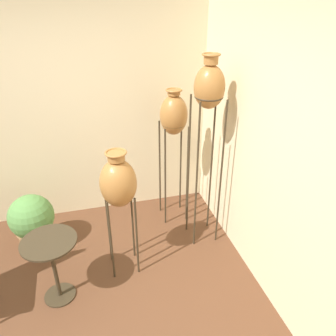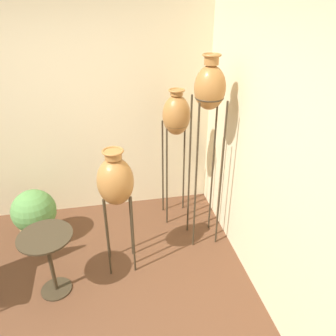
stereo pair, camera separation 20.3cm
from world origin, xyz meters
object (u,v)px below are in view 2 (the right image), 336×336
object	(u,v)px
vase_stand_tall	(210,93)
potted_plant	(35,215)
vase_stand_short	(115,182)
side_table	(48,251)
vase_stand_medium	(176,117)

from	to	relation	value
vase_stand_tall	potted_plant	size ratio (longest dim) A/B	3.19
vase_stand_tall	vase_stand_short	xyz separation A→B (m)	(-0.93, -0.27, -0.70)
vase_stand_tall	side_table	size ratio (longest dim) A/B	3.10
side_table	potted_plant	size ratio (longest dim) A/B	1.03
vase_stand_tall	potted_plant	world-z (taller)	vase_stand_tall
vase_stand_tall	potted_plant	distance (m)	2.29
vase_stand_tall	side_table	bearing A→B (deg)	-162.58
vase_stand_medium	vase_stand_short	world-z (taller)	vase_stand_medium
vase_stand_tall	vase_stand_short	bearing A→B (deg)	-164.03
vase_stand_medium	side_table	bearing A→B (deg)	-145.06
vase_stand_medium	side_table	xyz separation A→B (m)	(-1.36, -0.95, -0.83)
vase_stand_tall	potted_plant	xyz separation A→B (m)	(-1.83, 0.29, -1.35)
vase_stand_tall	side_table	world-z (taller)	vase_stand_tall
side_table	potted_plant	bearing A→B (deg)	108.12
potted_plant	side_table	bearing A→B (deg)	-71.88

